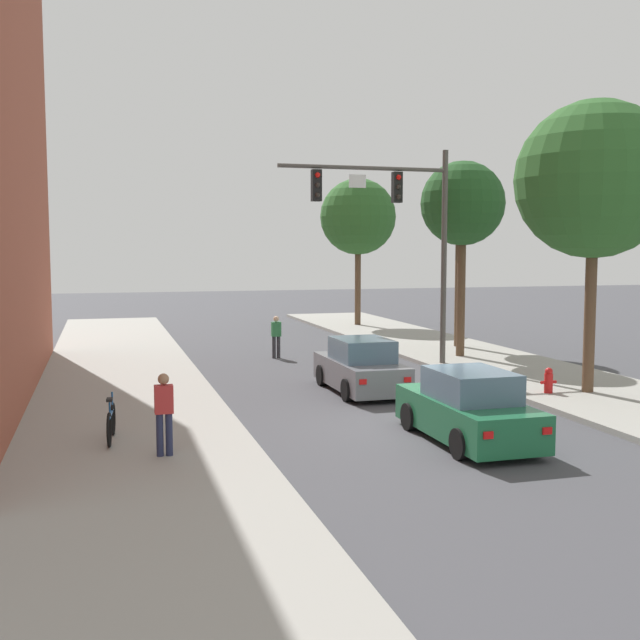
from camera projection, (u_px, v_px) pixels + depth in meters
ground_plane at (418, 429)px, 17.98m from camera, size 120.00×120.00×0.00m
sidewalk_left at (134, 445)px, 16.20m from camera, size 5.00×60.00×0.15m
traffic_signal_mast at (400, 217)px, 26.43m from camera, size 6.11×0.38×7.50m
car_lead_grey at (361, 368)px, 22.55m from camera, size 1.85×4.25×1.60m
car_following_green at (468, 409)px, 16.71m from camera, size 1.85×4.25×1.60m
pedestrian_sidewalk_left_walker at (164, 410)px, 14.99m from camera, size 0.36×0.22×1.64m
pedestrian_crossing_road at (276, 335)px, 29.52m from camera, size 0.36×0.22×1.64m
bicycle_leaning at (111, 423)px, 16.20m from camera, size 0.22×1.77×0.98m
fire_hydrant at (549, 380)px, 21.64m from camera, size 0.48×0.24×0.72m
street_tree_nearest at (594, 180)px, 21.29m from camera, size 4.39×4.39×8.19m
street_tree_second at (463, 205)px, 28.68m from camera, size 3.16×3.16×7.35m
street_tree_third at (460, 208)px, 31.56m from camera, size 3.16×3.16×7.40m
street_tree_farthest at (358, 217)px, 40.70m from camera, size 4.04×4.04×7.80m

